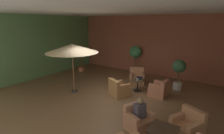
% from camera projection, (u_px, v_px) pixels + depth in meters
% --- Properties ---
extents(ground_plane, '(10.71, 9.46, 0.02)m').
position_uv_depth(ground_plane, '(106.00, 96.00, 8.30)').
color(ground_plane, brown).
extents(wall_back_brick, '(10.71, 0.08, 3.91)m').
position_uv_depth(wall_back_brick, '(147.00, 45.00, 11.56)').
color(wall_back_brick, brown).
rests_on(wall_back_brick, ground_plane).
extents(wall_left_accent, '(0.08, 9.46, 3.91)m').
position_uv_depth(wall_left_accent, '(38.00, 47.00, 10.73)').
color(wall_left_accent, '#57804C').
rests_on(wall_left_accent, ground_plane).
extents(ceiling_slab, '(10.71, 9.46, 0.06)m').
position_uv_depth(ceiling_slab, '(106.00, 10.00, 7.32)').
color(ceiling_slab, silver).
rests_on(ceiling_slab, wall_back_brick).
extents(cafe_table_front_left, '(0.62, 0.62, 0.60)m').
position_uv_depth(cafe_table_front_left, '(138.00, 83.00, 8.82)').
color(cafe_table_front_left, black).
rests_on(cafe_table_front_left, ground_plane).
extents(armchair_front_left_north, '(0.79, 0.75, 0.82)m').
position_uv_depth(armchair_front_left_north, '(159.00, 90.00, 8.20)').
color(armchair_front_left_north, '#B16B4F').
rests_on(armchair_front_left_north, ground_plane).
extents(armchair_front_left_east, '(1.07, 1.05, 0.91)m').
position_uv_depth(armchair_front_left_east, '(137.00, 78.00, 9.96)').
color(armchair_front_left_east, '#A56E4C').
rests_on(armchair_front_left_east, ground_plane).
extents(armchair_front_left_south, '(1.05, 1.05, 0.83)m').
position_uv_depth(armchair_front_left_south, '(119.00, 89.00, 8.29)').
color(armchair_front_left_south, '#A77445').
rests_on(armchair_front_left_south, ground_plane).
extents(cafe_table_front_right, '(0.75, 0.75, 0.60)m').
position_uv_depth(cafe_table_front_right, '(163.00, 133.00, 4.74)').
color(cafe_table_front_right, black).
rests_on(cafe_table_front_right, ground_plane).
extents(armchair_front_right_north, '(0.99, 1.01, 0.84)m').
position_uv_depth(armchair_front_right_north, '(138.00, 120.00, 5.63)').
color(armchair_front_right_north, '#AD7153').
rests_on(armchair_front_right_north, ground_plane).
extents(armchair_front_right_west, '(1.05, 1.05, 0.86)m').
position_uv_depth(armchair_front_right_west, '(187.00, 127.00, 5.27)').
color(armchair_front_right_west, '#B17954').
rests_on(armchair_front_right_west, ground_plane).
extents(patio_umbrella_tall_red, '(2.52, 2.52, 2.45)m').
position_uv_depth(patio_umbrella_tall_red, '(72.00, 48.00, 8.24)').
color(patio_umbrella_tall_red, '#2D2D2D').
rests_on(patio_umbrella_tall_red, ground_plane).
extents(potted_tree_left_corner, '(0.68, 0.68, 1.60)m').
position_uv_depth(potted_tree_left_corner, '(179.00, 70.00, 8.86)').
color(potted_tree_left_corner, silver).
rests_on(potted_tree_left_corner, ground_plane).
extents(potted_tree_mid_left, '(0.81, 0.81, 1.91)m').
position_uv_depth(potted_tree_mid_left, '(135.00, 53.00, 11.72)').
color(potted_tree_mid_left, '#372E35').
rests_on(potted_tree_mid_left, ground_plane).
extents(potted_tree_mid_right, '(0.60, 0.60, 1.83)m').
position_uv_depth(potted_tree_mid_right, '(81.00, 55.00, 12.30)').
color(potted_tree_mid_right, '#AA5E40').
rests_on(potted_tree_mid_right, ground_plane).
extents(patron_by_window, '(0.35, 0.41, 0.69)m').
position_uv_depth(patron_by_window, '(140.00, 109.00, 5.49)').
color(patron_by_window, '#3E3A42').
rests_on(patron_by_window, ground_plane).
extents(iced_drink_cup, '(0.08, 0.08, 0.11)m').
position_uv_depth(iced_drink_cup, '(137.00, 79.00, 8.66)').
color(iced_drink_cup, white).
rests_on(iced_drink_cup, cafe_table_front_left).
extents(open_laptop, '(0.37, 0.32, 0.20)m').
position_uv_depth(open_laptop, '(140.00, 79.00, 8.78)').
color(open_laptop, '#9EA0A5').
rests_on(open_laptop, cafe_table_front_left).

